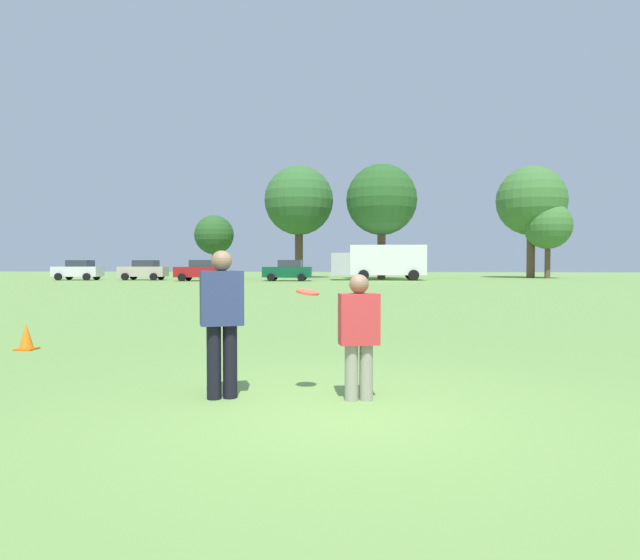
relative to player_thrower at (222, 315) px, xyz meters
The scene contains 15 objects.
ground_plane 1.71m from the player_thrower, 19.35° to the right, with size 184.79×184.79×0.00m, color #6B9347.
player_thrower is the anchor object (origin of this frame).
player_defender 1.57m from the player_thrower, ahead, with size 0.48×0.34×1.43m.
frisbee 1.02m from the player_thrower, 10.36° to the left, with size 0.28×0.27×0.09m.
traffic_cone 5.53m from the player_thrower, 144.01° to the left, with size 0.32×0.32×0.48m.
parked_car_near_left 49.28m from the player_thrower, 120.15° to the left, with size 4.26×2.33×1.82m.
parked_car_mid_left 47.16m from the player_thrower, 113.54° to the left, with size 4.26×2.33×1.82m.
parked_car_center 43.23m from the player_thrower, 107.39° to the left, with size 4.26×2.33×1.82m.
parked_car_mid_right 42.31m from the player_thrower, 97.26° to the left, with size 4.26×2.33×1.82m.
box_truck 45.06m from the player_thrower, 86.53° to the left, with size 8.58×3.21×3.18m.
tree_west_oak 50.02m from the player_thrower, 105.81° to the left, with size 3.87×3.87×6.29m.
tree_west_maple 52.67m from the player_thrower, 96.19° to the left, with size 7.19×7.19×11.68m.
tree_center_elm 48.53m from the player_thrower, 86.58° to the left, with size 6.81×6.81×11.06m.
tree_east_birch 57.13m from the player_thrower, 71.02° to the left, with size 7.14×7.14×11.60m.
tree_east_oak 55.99m from the player_thrower, 69.33° to the left, with size 4.77×4.77×7.75m.
Camera 1 is at (0.34, -5.79, 1.55)m, focal length 31.43 mm.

